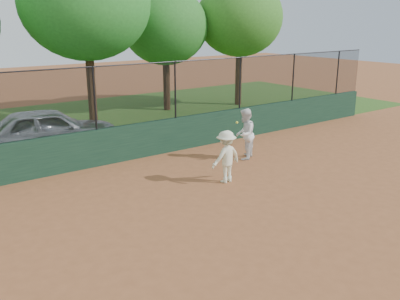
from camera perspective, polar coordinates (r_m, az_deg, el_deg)
ground at (r=10.31m, az=3.68°, el=-9.97°), size 80.00×80.00×0.00m
back_wall at (r=14.90m, az=-11.18°, el=0.60°), size 26.00×0.20×1.20m
grass_strip at (r=20.49m, az=-18.30°, el=2.65°), size 36.00×12.00×0.01m
parked_car at (r=16.60m, az=-18.71°, el=2.40°), size 5.01×2.77×1.61m
player_second at (r=15.06m, az=5.75°, el=2.04°), size 1.06×1.02×1.73m
player_main at (r=12.86m, az=3.35°, el=-0.85°), size 1.03×0.64×1.81m
fence_assembly at (r=14.54m, az=-11.63°, el=6.80°), size 26.00×0.06×2.00m
tree_2 at (r=19.53m, az=-14.42°, el=17.75°), size 5.38×4.89×7.54m
tree_3 at (r=23.20m, az=-4.46°, el=15.45°), size 4.42×4.02×6.14m
tree_4 at (r=24.75m, az=5.13°, el=16.50°), size 4.75×4.31×6.72m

